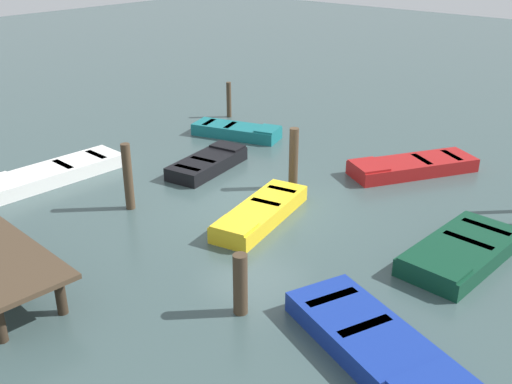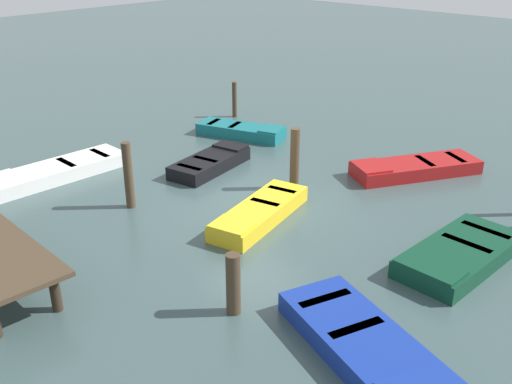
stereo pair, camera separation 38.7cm
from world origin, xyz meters
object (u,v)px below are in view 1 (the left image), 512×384
object	(u,v)px
rowboat_white	(53,173)
rowboat_dark_green	(461,252)
mooring_piling_far_left	(128,177)
mooring_piling_center	(294,159)
rowboat_black	(208,163)
rowboat_teal	(237,131)
mooring_piling_near_right	(240,284)
rowboat_yellow	(260,213)
mooring_piling_mid_left	(229,100)
rowboat_red	(412,166)
rowboat_blue	(375,344)

from	to	relation	value
rowboat_white	rowboat_dark_green	bearing A→B (deg)	109.66
mooring_piling_far_left	rowboat_white	bearing A→B (deg)	4.97
mooring_piling_center	rowboat_black	bearing A→B (deg)	12.11
rowboat_teal	mooring_piling_center	distance (m)	4.83
mooring_piling_near_right	mooring_piling_far_left	world-z (taller)	mooring_piling_far_left
rowboat_yellow	rowboat_dark_green	world-z (taller)	same
rowboat_black	mooring_piling_center	xyz separation A→B (m)	(-2.78, -0.60, 0.66)
rowboat_white	rowboat_black	bearing A→B (deg)	143.90
rowboat_dark_green	mooring_piling_mid_left	bearing A→B (deg)	-108.81
mooring_piling_center	rowboat_red	bearing A→B (deg)	-121.93
rowboat_black	mooring_piling_far_left	world-z (taller)	mooring_piling_far_left
rowboat_white	rowboat_dark_green	distance (m)	11.33
rowboat_red	rowboat_dark_green	size ratio (longest dim) A/B	1.17
mooring_piling_mid_left	rowboat_blue	bearing A→B (deg)	143.35
rowboat_black	rowboat_blue	world-z (taller)	same
rowboat_red	mooring_piling_near_right	world-z (taller)	mooring_piling_near_right
rowboat_black	rowboat_white	xyz separation A→B (m)	(2.80, 3.53, -0.00)
rowboat_red	mooring_piling_near_right	xyz separation A→B (m)	(-0.90, 8.56, 0.41)
rowboat_dark_green	mooring_piling_far_left	world-z (taller)	mooring_piling_far_left
rowboat_yellow	rowboat_dark_green	distance (m)	4.80
rowboat_teal	mooring_piling_mid_left	world-z (taller)	mooring_piling_mid_left
rowboat_teal	rowboat_yellow	bearing A→B (deg)	-59.78
mooring_piling_mid_left	mooring_piling_far_left	distance (m)	8.52
rowboat_blue	rowboat_black	bearing A→B (deg)	173.92
mooring_piling_near_right	mooring_piling_far_left	xyz separation A→B (m)	(5.26, -1.51, 0.26)
rowboat_teal	rowboat_blue	world-z (taller)	same
rowboat_red	rowboat_white	world-z (taller)	same
rowboat_blue	mooring_piling_far_left	world-z (taller)	mooring_piling_far_left
rowboat_dark_green	mooring_piling_near_right	world-z (taller)	mooring_piling_near_right
rowboat_teal	rowboat_dark_green	distance (m)	9.93
rowboat_dark_green	mooring_piling_near_right	size ratio (longest dim) A/B	2.65
rowboat_blue	mooring_piling_center	size ratio (longest dim) A/B	2.21
rowboat_blue	mooring_piling_mid_left	distance (m)	14.36
rowboat_teal	mooring_piling_far_left	xyz separation A→B (m)	(-1.85, 6.10, 0.67)
rowboat_dark_green	mooring_piling_center	distance (m)	5.33
mooring_piling_far_left	rowboat_yellow	bearing A→B (deg)	-150.90
rowboat_black	mooring_piling_center	bearing A→B (deg)	-87.42
rowboat_dark_green	rowboat_white	bearing A→B (deg)	-69.50
rowboat_teal	mooring_piling_near_right	size ratio (longest dim) A/B	2.57
mooring_piling_far_left	mooring_piling_center	world-z (taller)	mooring_piling_far_left
rowboat_red	rowboat_dark_green	distance (m)	5.12
rowboat_teal	mooring_piling_mid_left	distance (m)	2.47
rowboat_dark_green	mooring_piling_mid_left	distance (m)	12.21
rowboat_blue	rowboat_dark_green	world-z (taller)	same
rowboat_yellow	rowboat_white	world-z (taller)	same
rowboat_blue	rowboat_white	xyz separation A→B (m)	(11.03, -0.63, -0.00)
rowboat_red	mooring_piling_mid_left	bearing A→B (deg)	-64.14
mooring_piling_mid_left	mooring_piling_near_right	distance (m)	12.83
rowboat_black	rowboat_white	distance (m)	4.51
rowboat_dark_green	rowboat_yellow	bearing A→B (deg)	-69.75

